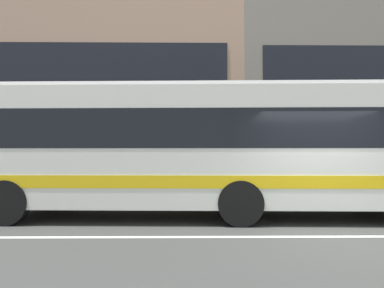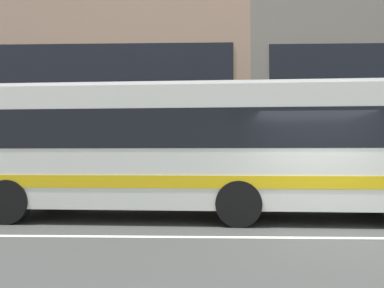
% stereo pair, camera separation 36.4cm
% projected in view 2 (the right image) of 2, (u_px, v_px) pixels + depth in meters
% --- Properties ---
extents(ground_plane, '(160.00, 160.00, 0.00)m').
position_uv_depth(ground_plane, '(336.00, 238.00, 6.55)').
color(ground_plane, '#3B3D3A').
extents(lane_centre_line, '(60.00, 0.16, 0.01)m').
position_uv_depth(lane_centre_line, '(336.00, 238.00, 6.55)').
color(lane_centre_line, silver).
rests_on(lane_centre_line, ground_plane).
extents(apartment_block_left, '(19.06, 11.41, 9.64)m').
position_uv_depth(apartment_block_left, '(80.00, 103.00, 21.37)').
color(apartment_block_left, tan).
rests_on(apartment_block_left, ground_plane).
extents(transit_bus, '(11.08, 3.03, 3.23)m').
position_uv_depth(transit_bus, '(208.00, 146.00, 8.92)').
color(transit_bus, silver).
rests_on(transit_bus, ground_plane).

